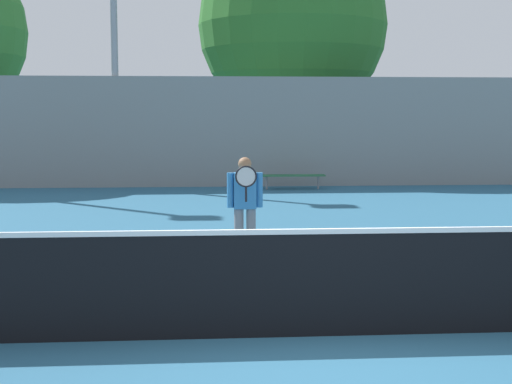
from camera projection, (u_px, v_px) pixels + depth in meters
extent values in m
plane|color=#285B7A|center=(318.00, 336.00, 6.95)|extent=(100.00, 100.00, 0.00)
cube|color=black|center=(318.00, 285.00, 6.89)|extent=(10.79, 0.03, 1.01)
cube|color=white|center=(319.00, 231.00, 6.84)|extent=(10.79, 0.04, 0.05)
cylinder|color=slate|center=(239.00, 234.00, 10.57)|extent=(0.14, 0.14, 0.77)
cylinder|color=slate|center=(251.00, 234.00, 10.58)|extent=(0.14, 0.14, 0.77)
cube|color=teal|center=(245.00, 191.00, 10.51)|extent=(0.33, 0.20, 0.53)
cylinder|color=teal|center=(230.00, 190.00, 10.49)|extent=(0.10, 0.10, 0.51)
cylinder|color=teal|center=(259.00, 190.00, 10.52)|extent=(0.10, 0.10, 0.51)
sphere|color=#8E6647|center=(245.00, 164.00, 10.47)|extent=(0.20, 0.20, 0.20)
cylinder|color=black|center=(246.00, 194.00, 10.23)|extent=(0.03, 0.03, 0.22)
torus|color=black|center=(246.00, 177.00, 10.21)|extent=(0.31, 0.02, 0.31)
cylinder|color=silver|center=(246.00, 177.00, 10.21)|extent=(0.27, 0.01, 0.27)
cube|color=#28663D|center=(292.00, 175.00, 20.69)|extent=(1.89, 0.40, 0.04)
cylinder|color=gray|center=(267.00, 183.00, 20.66)|extent=(0.06, 0.06, 0.38)
cylinder|color=gray|center=(318.00, 182.00, 20.77)|extent=(0.06, 0.06, 0.38)
cylinder|color=#939399|center=(114.00, 52.00, 20.94)|extent=(0.20, 0.20, 8.00)
cube|color=gray|center=(241.00, 132.00, 21.33)|extent=(35.48, 0.06, 3.29)
cylinder|color=brown|center=(292.00, 138.00, 26.16)|extent=(0.55, 0.55, 2.63)
sphere|color=#2D6B28|center=(292.00, 26.00, 25.73)|extent=(6.79, 6.79, 6.79)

